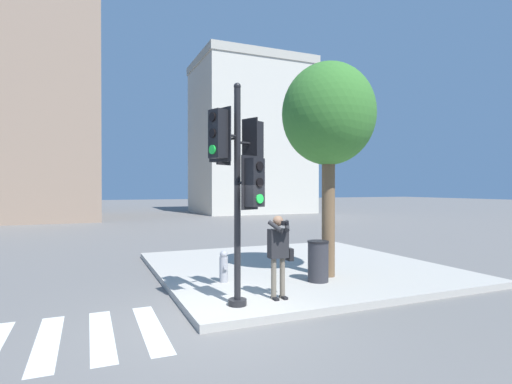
% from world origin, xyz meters
% --- Properties ---
extents(ground_plane, '(160.00, 160.00, 0.00)m').
position_xyz_m(ground_plane, '(0.00, 0.00, 0.00)').
color(ground_plane, slate).
extents(sidewalk_corner, '(8.00, 8.00, 0.16)m').
position_xyz_m(sidewalk_corner, '(3.50, 3.50, 0.08)').
color(sidewalk_corner, '#ADA89E').
rests_on(sidewalk_corner, ground_plane).
extents(crosswalk_stripes, '(3.60, 2.59, 0.01)m').
position_xyz_m(crosswalk_stripes, '(-2.81, 0.14, 0.00)').
color(crosswalk_stripes, silver).
rests_on(crosswalk_stripes, ground_plane).
extents(traffic_signal_pole, '(1.23, 1.20, 4.33)m').
position_xyz_m(traffic_signal_pole, '(0.46, 0.32, 2.94)').
color(traffic_signal_pole, black).
rests_on(traffic_signal_pole, sidewalk_corner).
extents(person_photographer, '(0.58, 0.54, 1.72)m').
position_xyz_m(person_photographer, '(1.43, 0.44, 1.19)').
color(person_photographer, black).
rests_on(person_photographer, sidewalk_corner).
extents(street_tree, '(2.41, 2.41, 5.53)m').
position_xyz_m(street_tree, '(3.53, 1.80, 4.30)').
color(street_tree, brown).
rests_on(street_tree, sidewalk_corner).
extents(fire_hydrant, '(0.21, 0.27, 0.77)m').
position_xyz_m(fire_hydrant, '(0.83, 2.25, 0.54)').
color(fire_hydrant, '#99999E').
rests_on(fire_hydrant, sidewalk_corner).
extents(trash_bin, '(0.53, 0.53, 1.00)m').
position_xyz_m(trash_bin, '(2.98, 1.40, 0.66)').
color(trash_bin, '#2D2D33').
rests_on(trash_bin, sidewalk_corner).
extents(building_left, '(11.24, 11.98, 18.11)m').
position_xyz_m(building_left, '(-6.81, 29.14, 9.07)').
color(building_left, gray).
rests_on(building_left, ground_plane).
extents(building_right, '(10.90, 9.11, 15.19)m').
position_xyz_m(building_right, '(13.00, 30.53, 7.61)').
color(building_right, beige).
rests_on(building_right, ground_plane).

